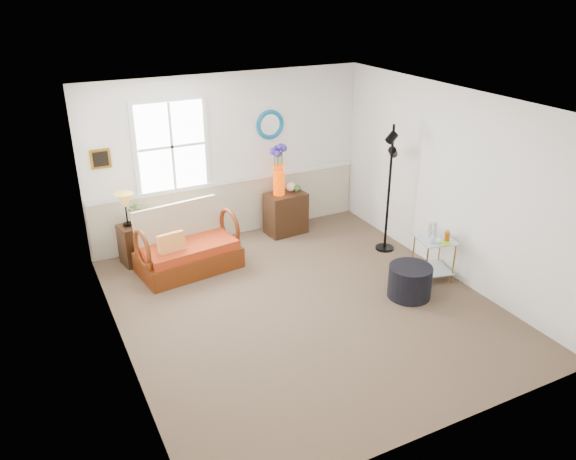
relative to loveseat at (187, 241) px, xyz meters
name	(u,v)px	position (x,y,z in m)	size (l,w,h in m)	color
floor	(304,305)	(1.01, -1.61, -0.46)	(4.50, 5.00, 0.01)	brown
ceiling	(306,103)	(1.01, -1.61, 2.14)	(4.50, 5.00, 0.01)	white
walls	(305,212)	(1.01, -1.61, 0.84)	(4.51, 5.01, 2.60)	white
wainscot	(232,209)	(1.01, 0.87, -0.01)	(4.46, 0.02, 0.90)	beige
chair_rail	(231,181)	(1.01, 0.86, 0.46)	(4.46, 0.04, 0.06)	white
window	(172,146)	(0.11, 0.86, 1.14)	(1.14, 0.06, 1.44)	white
picture	(100,159)	(-0.91, 0.87, 1.09)	(0.28, 0.03, 0.28)	#B3831B
mirror	(270,125)	(1.71, 0.87, 1.29)	(0.47, 0.47, 0.07)	#0D79AC
loveseat	(187,241)	(0.00, 0.00, 0.00)	(1.40, 0.79, 0.91)	#5E2F0B
throw_pillow	(172,247)	(-0.27, -0.16, 0.03)	(0.38, 0.10, 0.38)	#DB591B
lamp_stand	(133,245)	(-0.66, 0.54, -0.15)	(0.34, 0.34, 0.61)	#341B0D
table_lamp	(126,210)	(-0.70, 0.56, 0.40)	(0.27, 0.27, 0.49)	#B38032
potted_plant	(138,214)	(-0.53, 0.58, 0.29)	(0.32, 0.36, 0.28)	#3D5E27
cabinet	(286,213)	(1.82, 0.53, -0.11)	(0.64, 0.41, 0.68)	#341B0D
flower_vase	(279,170)	(1.71, 0.55, 0.63)	(0.24, 0.24, 0.81)	#D63B00
side_table	(433,258)	(2.96, -1.77, -0.15)	(0.48, 0.48, 0.61)	#B78738
tabletop_items	(440,232)	(2.98, -1.82, 0.26)	(0.37, 0.37, 0.22)	silver
floor_lamp	(389,189)	(2.92, -0.72, 0.53)	(0.28, 0.28, 1.97)	black
ottoman	(410,282)	(2.37, -2.03, -0.24)	(0.57, 0.57, 0.44)	black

